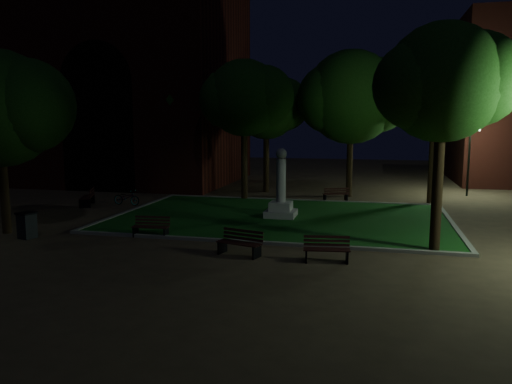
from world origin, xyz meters
The scene contains 21 objects.
ground centered at (0.00, 0.00, 0.00)m, with size 80.00×80.00×0.00m, color #4B3A27.
lawn centered at (0.00, 2.00, 0.04)m, with size 15.00×10.00×0.08m, color #134D13.
lawn_kerb centered at (0.00, 2.00, 0.06)m, with size 15.40×10.40×0.12m.
monument centered at (0.00, 2.00, 0.96)m, with size 1.40×1.40×3.20m.
building_main centered at (-15.86, 13.79, 7.38)m, with size 20.00×12.00×15.00m.
tree_west centered at (-10.17, -3.66, 5.00)m, with size 5.69×4.64×7.33m.
tree_north_wl centered at (-2.99, 7.03, 5.80)m, with size 5.32×4.34×7.98m.
tree_north_er centered at (2.87, 9.66, 5.91)m, with size 6.76×5.52×8.67m.
tree_ne centered at (7.36, 8.32, 5.50)m, with size 4.53×3.70×7.37m.
tree_se centered at (6.41, -2.74, 5.77)m, with size 4.89×3.99×7.78m.
tree_nw centered at (-7.90, 10.32, 5.78)m, with size 5.82×4.75×8.16m.
tree_far_north centered at (-2.44, 10.41, 5.44)m, with size 5.11×4.17×7.54m.
lamppost_nw centered at (-12.51, 11.10, 3.21)m, with size 1.18×0.28×4.61m.
lamppost_ne centered at (9.72, 11.52, 2.98)m, with size 1.18×0.28×4.23m.
bench_near_left centered at (-0.14, -4.72, 0.40)m, with size 1.65×0.95×0.86m.
bench_near_right centered at (2.78, -4.83, 0.39)m, with size 1.55×0.71×0.82m.
bench_west_near centered at (-4.28, -2.87, 0.37)m, with size 1.47×0.61×0.79m.
bench_left_side centered at (-10.73, 3.03, 0.44)m, with size 1.21×1.79×0.93m.
bench_far_side centered at (2.11, 7.65, 0.37)m, with size 1.52×0.99×0.79m.
trash_bin centered at (-8.84, -4.26, 0.52)m, with size 0.72×0.72×1.02m.
bicycle centered at (-8.83, 3.72, 0.41)m, with size 0.54×1.56×0.82m, color black.
Camera 1 is at (4.20, -20.62, 4.52)m, focal length 35.00 mm.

